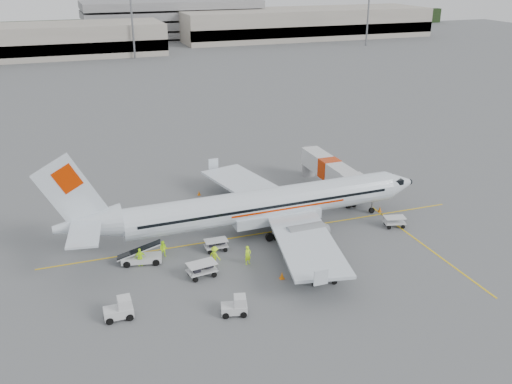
% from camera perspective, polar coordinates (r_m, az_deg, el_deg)
% --- Properties ---
extents(ground, '(360.00, 360.00, 0.00)m').
position_cam_1_polar(ground, '(58.54, 0.66, -4.14)').
color(ground, '#56595B').
extents(stripe_lead, '(44.00, 0.20, 0.01)m').
position_cam_1_polar(stripe_lead, '(58.54, 0.66, -4.14)').
color(stripe_lead, yellow).
rests_on(stripe_lead, ground).
extents(stripe_cross, '(0.20, 20.00, 0.01)m').
position_cam_1_polar(stripe_cross, '(58.45, 16.53, -5.18)').
color(stripe_cross, yellow).
rests_on(stripe_cross, ground).
extents(terminal_east, '(90.00, 26.00, 10.00)m').
position_cam_1_polar(terminal_east, '(214.36, 4.86, 16.47)').
color(terminal_east, gray).
rests_on(terminal_east, ground).
extents(parking_garage, '(62.00, 24.00, 14.00)m').
position_cam_1_polar(parking_garage, '(214.44, -8.41, 16.86)').
color(parking_garage, slate).
rests_on(parking_garage, ground).
extents(treeline, '(300.00, 3.00, 6.00)m').
position_cam_1_polar(treeline, '(226.07, -15.61, 15.56)').
color(treeline, black).
rests_on(treeline, ground).
extents(mast_center, '(3.20, 1.20, 22.00)m').
position_cam_1_polar(mast_center, '(169.44, -12.30, 16.62)').
color(mast_center, slate).
rests_on(mast_center, ground).
extents(mast_east, '(3.20, 1.20, 22.00)m').
position_cam_1_polar(mast_east, '(194.55, 11.17, 17.36)').
color(mast_east, slate).
rests_on(mast_east, ground).
extents(aircraft, '(38.34, 30.36, 10.40)m').
position_cam_1_polar(aircraft, '(56.88, 0.90, 0.77)').
color(aircraft, silver).
rests_on(aircraft, ground).
extents(jet_bridge, '(3.01, 15.10, 3.95)m').
position_cam_1_polar(jet_bridge, '(69.08, 7.32, 1.67)').
color(jet_bridge, silver).
rests_on(jet_bridge, ground).
extents(belt_loader, '(5.11, 2.76, 2.62)m').
position_cam_1_polar(belt_loader, '(53.50, -11.43, -5.73)').
color(belt_loader, silver).
rests_on(belt_loader, ground).
extents(tug_fore, '(2.63, 2.30, 1.77)m').
position_cam_1_polar(tug_fore, '(55.58, 5.82, -4.76)').
color(tug_fore, silver).
rests_on(tug_fore, ground).
extents(tug_mid, '(2.27, 1.64, 1.58)m').
position_cam_1_polar(tug_mid, '(45.67, -2.20, -11.27)').
color(tug_mid, silver).
rests_on(tug_mid, ground).
extents(tug_aft, '(2.26, 1.31, 1.74)m').
position_cam_1_polar(tug_aft, '(46.38, -13.62, -11.27)').
color(tug_aft, silver).
rests_on(tug_aft, ground).
extents(cart_loaded_a, '(2.20, 1.32, 1.14)m').
position_cam_1_polar(cart_loaded_a, '(55.07, -4.01, -5.33)').
color(cart_loaded_a, silver).
rests_on(cart_loaded_a, ground).
extents(cart_loaded_b, '(2.72, 1.83, 1.33)m').
position_cam_1_polar(cart_loaded_b, '(50.87, -5.43, -7.75)').
color(cart_loaded_b, silver).
rests_on(cart_loaded_b, ground).
extents(cart_empty_a, '(2.79, 1.94, 1.34)m').
position_cam_1_polar(cart_empty_a, '(50.24, 6.67, -8.20)').
color(cart_empty_a, silver).
rests_on(cart_empty_a, ground).
extents(cart_empty_b, '(2.39, 1.73, 1.13)m').
position_cam_1_polar(cart_empty_b, '(61.42, 13.68, -2.92)').
color(cart_empty_b, silver).
rests_on(cart_empty_b, ground).
extents(cone_nose, '(0.40, 0.40, 0.64)m').
position_cam_1_polar(cone_nose, '(64.78, 12.28, -1.67)').
color(cone_nose, orange).
rests_on(cone_nose, ground).
extents(cone_port, '(0.36, 0.36, 0.59)m').
position_cam_1_polar(cone_port, '(68.10, -5.72, -0.08)').
color(cone_port, orange).
rests_on(cone_port, ground).
extents(cone_stbd, '(0.42, 0.42, 0.69)m').
position_cam_1_polar(cone_stbd, '(50.51, 2.61, -8.31)').
color(cone_stbd, orange).
rests_on(cone_stbd, ground).
extents(crew_a, '(0.77, 0.62, 1.83)m').
position_cam_1_polar(crew_a, '(52.46, -0.82, -6.33)').
color(crew_a, '#ABE217').
rests_on(crew_a, ground).
extents(crew_b, '(0.94, 0.82, 1.62)m').
position_cam_1_polar(crew_b, '(54.44, -9.24, -5.64)').
color(crew_b, '#ABE217').
rests_on(crew_b, ground).
extents(crew_c, '(1.25, 1.35, 1.82)m').
position_cam_1_polar(crew_c, '(52.51, -4.15, -6.37)').
color(crew_c, '#ABE217').
rests_on(crew_c, ground).
extents(crew_d, '(1.03, 0.44, 1.75)m').
position_cam_1_polar(crew_d, '(53.26, -11.51, -6.41)').
color(crew_d, '#ABE217').
rests_on(crew_d, ground).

